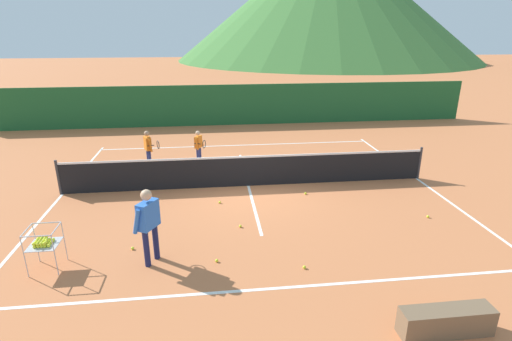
{
  "coord_description": "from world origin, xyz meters",
  "views": [
    {
      "loc": [
        -1.11,
        -11.37,
        4.61
      ],
      "look_at": [
        0.07,
        -1.42,
        1.01
      ],
      "focal_mm": 27.78,
      "sensor_mm": 36.0,
      "label": 1
    }
  ],
  "objects": [
    {
      "name": "ground_plane",
      "position": [
        0.0,
        0.0,
        0.0
      ],
      "size": [
        120.0,
        120.0,
        0.0
      ],
      "primitive_type": "plane",
      "color": "#C67042"
    },
    {
      "name": "line_baseline_near",
      "position": [
        0.0,
        -5.2,
        0.0
      ],
      "size": [
        11.03,
        0.08,
        0.01
      ],
      "primitive_type": "cube",
      "color": "white",
      "rests_on": "ground"
    },
    {
      "name": "line_baseline_far",
      "position": [
        0.0,
        4.55,
        0.0
      ],
      "size": [
        11.03,
        0.08,
        0.01
      ],
      "primitive_type": "cube",
      "color": "white",
      "rests_on": "ground"
    },
    {
      "name": "line_sideline_west",
      "position": [
        -5.52,
        0.0,
        0.0
      ],
      "size": [
        0.08,
        9.76,
        0.01
      ],
      "primitive_type": "cube",
      "color": "white",
      "rests_on": "ground"
    },
    {
      "name": "line_sideline_east",
      "position": [
        5.52,
        0.0,
        0.0
      ],
      "size": [
        0.08,
        9.76,
        0.01
      ],
      "primitive_type": "cube",
      "color": "white",
      "rests_on": "ground"
    },
    {
      "name": "line_service_center",
      "position": [
        0.0,
        0.0,
        0.0
      ],
      "size": [
        0.08,
        6.38,
        0.01
      ],
      "primitive_type": "cube",
      "color": "white",
      "rests_on": "ground"
    },
    {
      "name": "tennis_net",
      "position": [
        0.0,
        0.0,
        0.5
      ],
      "size": [
        11.19,
        0.08,
        1.05
      ],
      "color": "#333338",
      "rests_on": "ground"
    },
    {
      "name": "instructor",
      "position": [
        -2.42,
        -3.99,
        0.98
      ],
      "size": [
        0.53,
        0.82,
        1.63
      ],
      "color": "#191E4C",
      "rests_on": "ground"
    },
    {
      "name": "student_0",
      "position": [
        -3.25,
        2.12,
        0.79
      ],
      "size": [
        0.58,
        0.55,
        1.32
      ],
      "color": "navy",
      "rests_on": "ground"
    },
    {
      "name": "student_1",
      "position": [
        -1.54,
        2.38,
        0.73
      ],
      "size": [
        0.41,
        0.67,
        1.21
      ],
      "color": "navy",
      "rests_on": "ground"
    },
    {
      "name": "ball_cart",
      "position": [
        -4.5,
        -3.99,
        0.6
      ],
      "size": [
        0.58,
        0.58,
        0.9
      ],
      "color": "#B7B7BC",
      "rests_on": "ground"
    },
    {
      "name": "tennis_ball_0",
      "position": [
        4.39,
        -2.75,
        0.03
      ],
      "size": [
        0.07,
        0.07,
        0.07
      ],
      "primitive_type": "sphere",
      "color": "yellow",
      "rests_on": "ground"
    },
    {
      "name": "tennis_ball_1",
      "position": [
        -0.47,
        -2.7,
        0.03
      ],
      "size": [
        0.07,
        0.07,
        0.07
      ],
      "primitive_type": "sphere",
      "color": "yellow",
      "rests_on": "ground"
    },
    {
      "name": "tennis_ball_2",
      "position": [
        0.68,
        -4.63,
        0.03
      ],
      "size": [
        0.07,
        0.07,
        0.07
      ],
      "primitive_type": "sphere",
      "color": "yellow",
      "rests_on": "ground"
    },
    {
      "name": "tennis_ball_3",
      "position": [
        -1.08,
        -4.17,
        0.03
      ],
      "size": [
        0.07,
        0.07,
        0.07
      ],
      "primitive_type": "sphere",
      "color": "yellow",
      "rests_on": "ground"
    },
    {
      "name": "tennis_ball_4",
      "position": [
        -2.92,
        -3.45,
        0.03
      ],
      "size": [
        0.07,
        0.07,
        0.07
      ],
      "primitive_type": "sphere",
      "color": "yellow",
      "rests_on": "ground"
    },
    {
      "name": "tennis_ball_5",
      "position": [
        1.61,
        -0.88,
        0.03
      ],
      "size": [
        0.07,
        0.07,
        0.07
      ],
      "primitive_type": "sphere",
      "color": "yellow",
      "rests_on": "ground"
    },
    {
      "name": "tennis_ball_6",
      "position": [
        -0.92,
        -1.21,
        0.03
      ],
      "size": [
        0.07,
        0.07,
        0.07
      ],
      "primitive_type": "sphere",
      "color": "yellow",
      "rests_on": "ground"
    },
    {
      "name": "tennis_ball_7",
      "position": [
        -2.72,
        -1.03,
        0.03
      ],
      "size": [
        0.07,
        0.07,
        0.07
      ],
      "primitive_type": "sphere",
      "color": "yellow",
      "rests_on": "ground"
    },
    {
      "name": "windscreen_fence",
      "position": [
        0.0,
        8.35,
        1.01
      ],
      "size": [
        24.27,
        0.08,
        2.02
      ],
      "primitive_type": "cube",
      "color": "#1E5B2D",
      "rests_on": "ground"
    },
    {
      "name": "courtside_bench",
      "position": [
        2.49,
        -6.66,
        0.23
      ],
      "size": [
        1.5,
        0.36,
        0.46
      ],
      "primitive_type": "cube",
      "color": "brown",
      "rests_on": "ground"
    }
  ]
}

